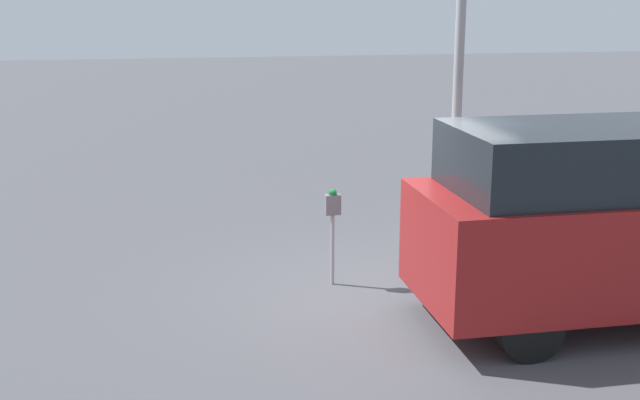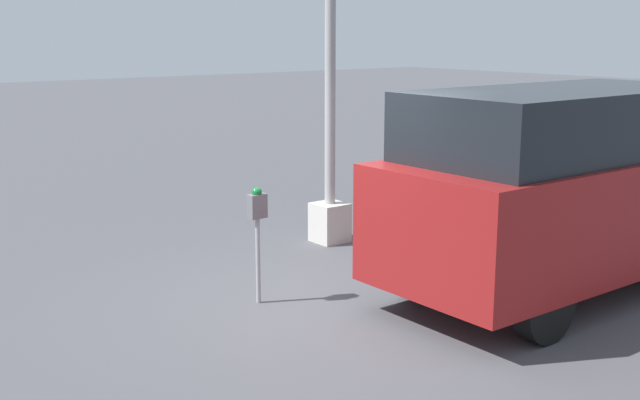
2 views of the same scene
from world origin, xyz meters
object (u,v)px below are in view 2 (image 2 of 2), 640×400
Objects in this scene: parking_meter_near at (257,218)px; parking_meter_far at (604,148)px; lamp_post at (330,111)px; parked_van at (566,185)px.

parking_meter_near is 6.72m from parking_meter_far.
lamp_post is at bearing 160.68° from parking_meter_far.
lamp_post is at bearing 102.38° from parked_van.
lamp_post is (2.22, 1.56, 0.89)m from parking_meter_near.
lamp_post is 3.45m from parked_van.
parked_van is at bearing -33.61° from parking_meter_near.
lamp_post reaches higher than parked_van.
parking_meter_far is at bearing -16.65° from lamp_post.
parking_meter_far is 4.75m from lamp_post.
parked_van reaches higher than parking_meter_far.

